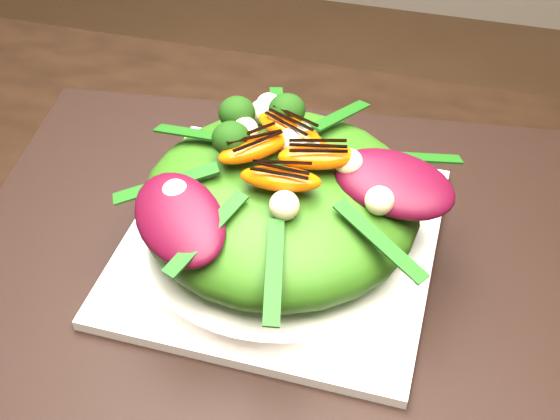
% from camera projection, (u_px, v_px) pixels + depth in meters
% --- Properties ---
extents(placemat, '(0.55, 0.44, 0.00)m').
position_uv_depth(placemat, '(280.00, 249.00, 0.61)').
color(placemat, black).
rests_on(placemat, dining_table).
extents(plate_base, '(0.25, 0.25, 0.01)m').
position_uv_depth(plate_base, '(280.00, 243.00, 0.60)').
color(plate_base, white).
rests_on(plate_base, placemat).
extents(salad_bowl, '(0.27, 0.27, 0.02)m').
position_uv_depth(salad_bowl, '(280.00, 231.00, 0.60)').
color(salad_bowl, white).
rests_on(salad_bowl, plate_base).
extents(lettuce_mound, '(0.22, 0.22, 0.07)m').
position_uv_depth(lettuce_mound, '(280.00, 201.00, 0.57)').
color(lettuce_mound, '#2F5F11').
rests_on(lettuce_mound, salad_bowl).
extents(radicchio_leaf, '(0.10, 0.07, 0.02)m').
position_uv_depth(radicchio_leaf, '(394.00, 184.00, 0.54)').
color(radicchio_leaf, '#3E0616').
rests_on(radicchio_leaf, lettuce_mound).
extents(orange_segment, '(0.06, 0.03, 0.02)m').
position_uv_depth(orange_segment, '(271.00, 130.00, 0.57)').
color(orange_segment, '#E04703').
rests_on(orange_segment, lettuce_mound).
extents(broccoli_floret, '(0.05, 0.05, 0.04)m').
position_uv_depth(broccoli_floret, '(223.00, 108.00, 0.58)').
color(broccoli_floret, '#143309').
rests_on(broccoli_floret, lettuce_mound).
extents(macadamia_nut, '(0.03, 0.03, 0.02)m').
position_uv_depth(macadamia_nut, '(290.00, 213.00, 0.50)').
color(macadamia_nut, beige).
rests_on(macadamia_nut, lettuce_mound).
extents(balsamic_drizzle, '(0.05, 0.01, 0.00)m').
position_uv_depth(balsamic_drizzle, '(271.00, 121.00, 0.56)').
color(balsamic_drizzle, black).
rests_on(balsamic_drizzle, orange_segment).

